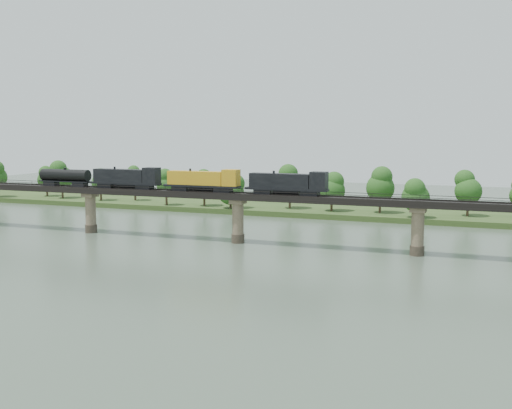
% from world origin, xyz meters
% --- Properties ---
extents(ground, '(400.00, 400.00, 0.00)m').
position_xyz_m(ground, '(0.00, 0.00, 0.00)').
color(ground, '#3A493A').
rests_on(ground, ground).
extents(far_bank, '(300.00, 24.00, 1.60)m').
position_xyz_m(far_bank, '(0.00, 85.00, 0.80)').
color(far_bank, '#2E451B').
rests_on(far_bank, ground).
extents(bridge, '(236.00, 30.00, 11.50)m').
position_xyz_m(bridge, '(0.00, 30.00, 5.46)').
color(bridge, '#473A2D').
rests_on(bridge, ground).
extents(bridge_superstructure, '(220.00, 4.90, 0.75)m').
position_xyz_m(bridge_superstructure, '(0.00, 30.00, 11.79)').
color(bridge_superstructure, black).
rests_on(bridge_superstructure, bridge).
extents(far_treeline, '(289.06, 17.54, 13.60)m').
position_xyz_m(far_treeline, '(-8.21, 80.52, 8.83)').
color(far_treeline, '#382619').
rests_on(far_treeline, far_bank).
extents(freight_train, '(75.62, 2.95, 5.21)m').
position_xyz_m(freight_train, '(-15.75, 30.00, 13.99)').
color(freight_train, black).
rests_on(freight_train, bridge).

